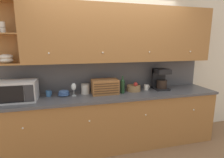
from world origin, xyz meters
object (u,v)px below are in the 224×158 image
wine_bottle (123,85)px  fruit_basket (134,88)px  bowl_stack_on_counter (64,93)px  bread_box (105,87)px  microwave (17,91)px  mug (49,93)px  wine_glass (74,87)px  mug_blue_second (146,87)px  storage_canister (85,89)px  coffee_maker (161,79)px

wine_bottle → fruit_basket: bearing=20.1°
bowl_stack_on_counter → bread_box: size_ratio=0.43×
fruit_basket → bread_box: bearing=-174.3°
microwave → mug: (0.42, 0.12, -0.10)m
microwave → mug: size_ratio=5.76×
bowl_stack_on_counter → wine_glass: size_ratio=0.89×
bowl_stack_on_counter → wine_bottle: size_ratio=0.64×
wine_bottle → fruit_basket: 0.26m
bread_box → fruit_basket: bearing=5.7°
microwave → mug_blue_second: (2.08, 0.10, -0.10)m
bread_box → fruit_basket: bread_box is taller
mug → storage_canister: storage_canister is taller
bowl_stack_on_counter → fruit_basket: 1.18m
wine_glass → fruit_basket: 1.03m
wine_glass → wine_bottle: (0.80, -0.04, -0.01)m
wine_glass → fruit_basket: wine_glass is taller
bowl_stack_on_counter → fruit_basket: size_ratio=0.76×
wine_glass → bread_box: bread_box is taller
wine_glass → mug_blue_second: bearing=2.3°
microwave → coffee_maker: size_ratio=1.47×
mug → mug_blue_second: size_ratio=0.98×
mug → fruit_basket: (1.41, -0.02, 0.01)m
mug → mug_blue_second: bearing=-0.6°
bowl_stack_on_counter → mug_blue_second: bearing=0.6°
storage_canister → coffee_maker: coffee_maker is taller
wine_glass → storage_canister: 0.22m
storage_canister → mug_blue_second: storage_canister is taller
bread_box → wine_glass: bearing=179.3°
storage_canister → coffee_maker: (1.35, -0.05, 0.10)m
bowl_stack_on_counter → mug_blue_second: size_ratio=1.87×
microwave → bowl_stack_on_counter: 0.66m
fruit_basket → mug_blue_second: fruit_basket is taller
wine_bottle → mug_blue_second: (0.48, 0.09, -0.08)m
wine_bottle → bowl_stack_on_counter: bearing=175.5°
bread_box → mug_blue_second: bearing=4.3°
storage_canister → mug: bearing=-178.3°
wine_bottle → mug_blue_second: size_ratio=2.94×
fruit_basket → coffee_maker: size_ratio=0.64×
coffee_maker → mug_blue_second: bearing=177.4°
wine_glass → coffee_maker: coffee_maker is taller
mug → bread_box: size_ratio=0.22×
microwave → storage_canister: (0.99, 0.14, -0.06)m
wine_glass → fruit_basket: bearing=2.6°
bowl_stack_on_counter → fruit_basket: fruit_basket is taller
wine_glass → coffee_maker: size_ratio=0.55×
microwave → mug: 0.45m
mug_blue_second → fruit_basket: bearing=-178.8°
bread_box → mug: bearing=175.2°
wine_glass → bread_box: (0.50, -0.01, -0.02)m
bowl_stack_on_counter → bread_box: 0.66m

